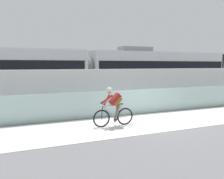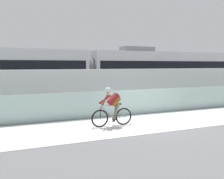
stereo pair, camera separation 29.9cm
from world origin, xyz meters
TOP-DOWN VIEW (x-y plane):
  - ground_plane at (0.00, 0.00)m, footprint 200.00×200.00m
  - bike_path_deck at (0.00, 0.00)m, footprint 32.00×3.20m
  - glass_parapet at (0.00, 1.85)m, footprint 32.00×0.05m
  - concrete_barrier_wall at (0.00, 3.65)m, footprint 32.00×0.36m
  - tram_rail_near at (0.00, 6.13)m, footprint 32.00×0.08m
  - tram_rail_far at (0.00, 7.57)m, footprint 32.00×0.08m
  - tram at (-1.07, 6.85)m, footprint 22.56×2.54m
  - cyclist_on_bike at (-2.01, 0.00)m, footprint 1.77×0.58m

SIDE VIEW (x-z plane):
  - ground_plane at x=0.00m, z-range 0.00..0.00m
  - tram_rail_near at x=0.00m, z-range 0.00..0.01m
  - tram_rail_far at x=0.00m, z-range 0.00..0.01m
  - bike_path_deck at x=0.00m, z-range 0.00..0.01m
  - glass_parapet at x=0.00m, z-range 0.00..1.24m
  - cyclist_on_bike at x=-2.01m, z-range -0.02..1.59m
  - concrete_barrier_wall at x=0.00m, z-range 0.00..2.27m
  - tram at x=-1.07m, z-range -0.01..3.80m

